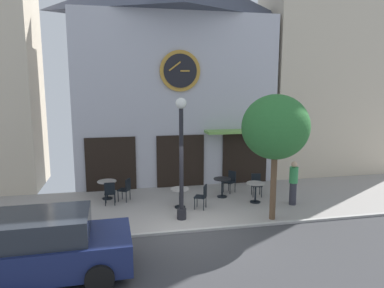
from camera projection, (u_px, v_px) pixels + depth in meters
The scene contains 16 objects.
ground_plane at pixel (199, 245), 9.97m from camera, with size 29.46×11.80×0.13m.
clock_building at pixel (175, 71), 16.23m from camera, with size 9.02×4.11×9.82m.
neighbor_building_right at pixel (333, 33), 17.70m from camera, with size 6.89×3.03×14.14m.
street_lamp at pixel (181, 159), 11.51m from camera, with size 0.36×0.36×4.07m.
street_tree at pixel (276, 128), 11.34m from camera, with size 2.23×2.01×4.18m.
cafe_table_rightmost at pixel (107, 186), 13.87m from camera, with size 0.75×0.75×0.73m.
cafe_table_near_curb at pixel (180, 194), 12.89m from camera, with size 0.69×0.69×0.72m.
cafe_table_center_left at pixel (222, 184), 14.10m from camera, with size 0.70×0.70×0.77m.
cafe_table_leftmost at pixel (256, 189), 13.44m from camera, with size 0.71×0.71×0.77m.
cafe_chair_mid_row at pixel (203, 195), 12.73m from camera, with size 0.54×0.54×0.90m.
cafe_chair_by_entrance at pixel (126, 188), 13.59m from camera, with size 0.54×0.54×0.90m.
cafe_chair_outer at pixel (231, 180), 14.76m from camera, with size 0.56×0.56×0.90m.
cafe_chair_facing_street at pixel (256, 183), 14.28m from camera, with size 0.47×0.47×0.90m.
cafe_chair_corner at pixel (110, 192), 13.13m from camera, with size 0.41×0.41×0.90m.
pedestrian_green at pixel (293, 182), 13.14m from camera, with size 0.40×0.40×1.67m.
parked_car_navy at pixel (36, 248), 8.08m from camera, with size 4.34×2.10×1.55m.
Camera 1 is at (-2.14, -9.97, 4.45)m, focal length 32.82 mm.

